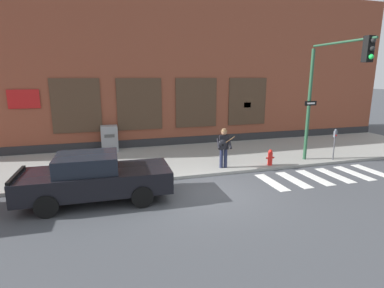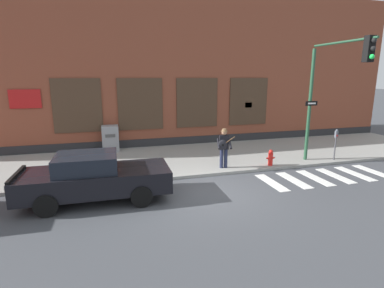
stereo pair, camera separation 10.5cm
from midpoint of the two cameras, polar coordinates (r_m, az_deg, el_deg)
ground_plane at (r=10.45m, az=4.11°, el=-9.11°), size 160.00×160.00×0.00m
sidewalk at (r=14.30m, az=-1.74°, el=-2.76°), size 28.00×5.41×0.12m
building_backdrop at (r=18.37m, az=-5.55°, el=13.77°), size 28.00×4.06×8.47m
crosswalk at (r=13.05m, az=24.24°, el=-5.71°), size 5.20×1.90×0.01m
red_car at (r=10.00m, az=-17.82°, el=-6.04°), size 4.65×2.08×1.53m
busker at (r=12.48m, az=6.31°, el=-0.40°), size 0.72×0.62×1.66m
traffic_light at (r=13.47m, az=25.25°, el=10.70°), size 0.60×3.24×5.12m
parking_meter at (r=15.11m, az=25.89°, el=0.70°), size 0.13×0.11×1.44m
utility_box at (r=15.92m, az=-15.10°, el=1.06°), size 0.83×0.71×1.31m
fire_hydrant at (r=13.35m, az=14.96°, el=-2.53°), size 0.38×0.20×0.70m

